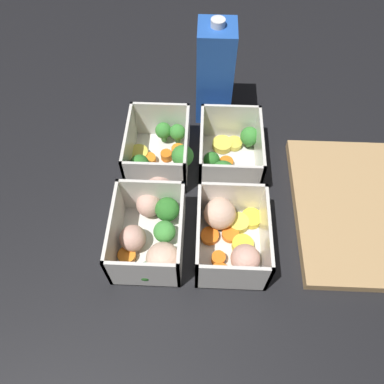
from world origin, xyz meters
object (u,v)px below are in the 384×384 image
at_px(container_far_right, 231,235).
at_px(container_near_right, 152,236).
at_px(container_far_left, 231,155).
at_px(juice_carton, 215,73).
at_px(container_near_left, 161,155).

bearing_deg(container_far_right, container_near_right, -86.79).
relative_size(container_near_right, container_far_left, 1.16).
bearing_deg(juice_carton, container_near_left, -32.78).
bearing_deg(container_far_left, container_far_right, -0.82).
height_order(container_far_left, juice_carton, juice_carton).
bearing_deg(container_far_right, container_far_left, 179.18).
relative_size(container_far_right, juice_carton, 0.72).
distance_m(container_far_right, juice_carton, 0.30).
bearing_deg(container_near_right, container_near_left, -179.86).
relative_size(container_near_left, juice_carton, 0.78).
height_order(container_near_left, container_far_right, same).
bearing_deg(juice_carton, container_far_left, 13.41).
relative_size(container_near_right, juice_carton, 0.80).
relative_size(container_near_left, container_near_right, 0.97).
height_order(container_far_right, juice_carton, juice_carton).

